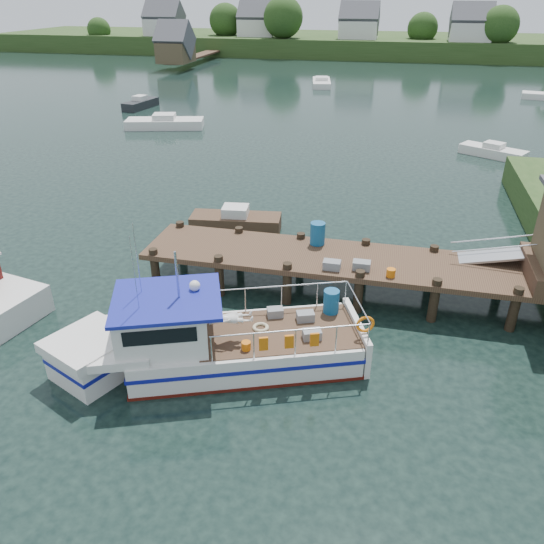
% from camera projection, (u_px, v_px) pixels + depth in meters
% --- Properties ---
extents(ground_plane, '(160.00, 160.00, 0.00)m').
position_uv_depth(ground_plane, '(307.00, 287.00, 20.01)').
color(ground_plane, black).
extents(far_shore, '(140.00, 42.55, 9.22)m').
position_uv_depth(far_shore, '(390.00, 42.00, 89.76)').
color(far_shore, '#2E471D').
rests_on(far_shore, ground).
extents(dock, '(16.60, 3.00, 4.78)m').
position_uv_depth(dock, '(501.00, 251.00, 17.66)').
color(dock, '#463021').
rests_on(dock, ground).
extents(lobster_boat, '(9.16, 5.44, 4.53)m').
position_uv_depth(lobster_boat, '(206.00, 342.00, 15.48)').
color(lobster_boat, silver).
rests_on(lobster_boat, ground).
extents(moored_rowboat, '(4.26, 1.91, 1.20)m').
position_uv_depth(moored_rowboat, '(236.00, 222.00, 24.48)').
color(moored_rowboat, '#463021').
rests_on(moored_rowboat, ground).
extents(moored_a, '(6.46, 3.56, 1.13)m').
position_uv_depth(moored_a, '(165.00, 123.00, 42.74)').
color(moored_a, silver).
rests_on(moored_a, ground).
extents(moored_b, '(4.40, 3.38, 0.94)m').
position_uv_depth(moored_b, '(493.00, 151.00, 35.50)').
color(moored_b, silver).
rests_on(moored_b, ground).
extents(moored_d, '(2.93, 6.11, 1.00)m').
position_uv_depth(moored_d, '(322.00, 82.00, 61.62)').
color(moored_d, silver).
rests_on(moored_d, ground).
extents(moored_e, '(2.01, 4.36, 1.16)m').
position_uv_depth(moored_e, '(141.00, 104.00, 49.89)').
color(moored_e, black).
rests_on(moored_e, ground).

